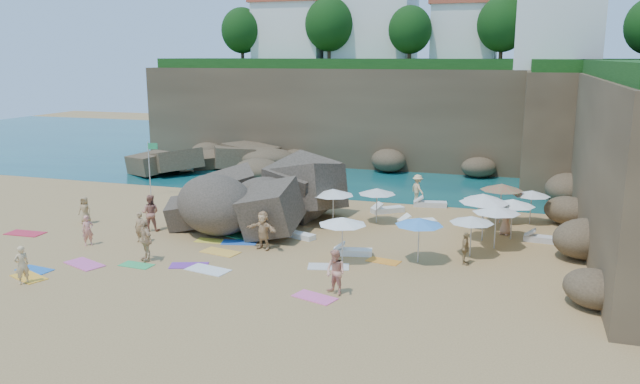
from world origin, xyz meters
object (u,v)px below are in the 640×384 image
(person_stand_0, at_px, (88,230))
(flag_pole, at_px, (150,161))
(parasol_0, at_px, (333,192))
(person_stand_6, at_px, (22,265))
(person_stand_4, at_px, (506,219))
(person_stand_5, at_px, (282,182))
(parasol_1, at_px, (377,191))
(lounger_0, at_px, (417,223))
(parasol_2, at_px, (513,202))
(rock_outcrop, at_px, (265,223))
(person_stand_3, at_px, (465,248))
(person_stand_1, at_px, (150,213))
(person_stand_2, at_px, (418,189))

(person_stand_0, bearing_deg, flag_pole, 56.93)
(parasol_0, xyz_separation_m, person_stand_6, (-9.46, -12.01, -1.13))
(person_stand_4, bearing_deg, person_stand_5, -173.35)
(parasol_1, distance_m, lounger_0, 2.76)
(parasol_1, distance_m, parasol_2, 7.20)
(lounger_0, xyz_separation_m, person_stand_5, (-9.78, 4.96, 0.72))
(parasol_2, relative_size, person_stand_6, 1.37)
(parasol_0, bearing_deg, rock_outcrop, -175.10)
(person_stand_6, bearing_deg, person_stand_3, 140.18)
(rock_outcrop, xyz_separation_m, person_stand_3, (11.12, -3.74, 0.73))
(rock_outcrop, bearing_deg, person_stand_1, -147.33)
(flag_pole, xyz_separation_m, parasol_0, (13.72, -3.97, -0.34))
(parasol_2, bearing_deg, parasol_1, 171.98)
(parasol_2, relative_size, person_stand_4, 1.32)
(person_stand_0, distance_m, person_stand_5, 14.32)
(person_stand_1, xyz_separation_m, person_stand_4, (17.77, 4.99, -0.14))
(flag_pole, relative_size, person_stand_0, 2.39)
(person_stand_0, xyz_separation_m, person_stand_3, (17.67, 2.72, -0.01))
(person_stand_2, bearing_deg, flag_pole, 59.44)
(rock_outcrop, relative_size, parasol_0, 3.48)
(person_stand_1, distance_m, person_stand_2, 16.36)
(rock_outcrop, xyz_separation_m, parasol_0, (3.82, 0.33, 1.93))
(lounger_0, distance_m, person_stand_3, 6.58)
(parasol_0, distance_m, person_stand_5, 8.74)
(rock_outcrop, relative_size, parasol_2, 3.54)
(lounger_0, distance_m, person_stand_5, 10.99)
(person_stand_2, xyz_separation_m, person_stand_4, (5.47, -5.79, -0.06))
(flag_pole, bearing_deg, rock_outcrop, -23.45)
(flag_pole, distance_m, parasol_2, 23.11)
(parasol_0, xyz_separation_m, person_stand_2, (3.37, 7.18, -1.04))
(person_stand_5, bearing_deg, rock_outcrop, -98.01)
(flag_pole, distance_m, person_stand_0, 11.38)
(person_stand_6, bearing_deg, person_stand_2, 171.08)
(rock_outcrop, height_order, person_stand_1, person_stand_1)
(person_stand_1, xyz_separation_m, person_stand_3, (16.23, -0.47, -0.24))
(flag_pole, xyz_separation_m, person_stand_4, (22.56, -2.58, -1.44))
(rock_outcrop, relative_size, person_stand_0, 5.20)
(lounger_0, relative_size, person_stand_5, 1.16)
(person_stand_3, xyz_separation_m, person_stand_6, (-16.76, -7.93, 0.06))
(parasol_1, bearing_deg, rock_outcrop, -161.68)
(rock_outcrop, relative_size, flag_pole, 2.18)
(rock_outcrop, bearing_deg, person_stand_4, 7.71)
(rock_outcrop, xyz_separation_m, parasol_2, (12.96, 0.93, 1.90))
(person_stand_2, height_order, person_stand_3, person_stand_2)
(person_stand_4, bearing_deg, parasol_1, -154.96)
(parasol_2, bearing_deg, person_stand_0, -159.24)
(person_stand_4, height_order, person_stand_6, person_stand_4)
(parasol_1, height_order, person_stand_3, parasol_1)
(parasol_0, height_order, person_stand_3, parasol_0)
(lounger_0, distance_m, person_stand_2, 5.58)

